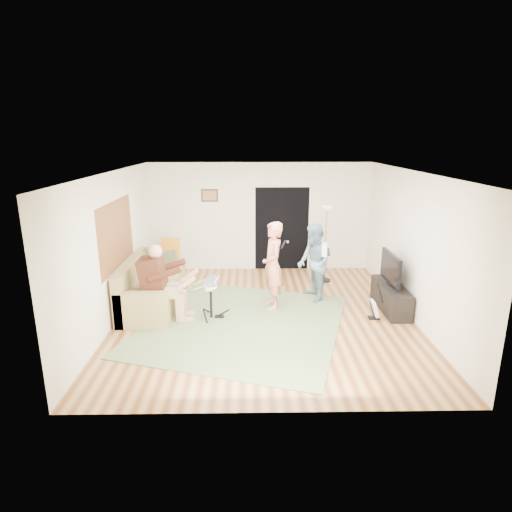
% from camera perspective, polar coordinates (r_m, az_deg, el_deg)
% --- Properties ---
extents(floor, '(6.00, 6.00, 0.00)m').
position_cam_1_polar(floor, '(8.27, 1.10, -7.89)').
color(floor, brown).
rests_on(floor, ground).
extents(walls, '(5.50, 6.00, 2.70)m').
position_cam_1_polar(walls, '(7.83, 1.15, 1.21)').
color(walls, silver).
rests_on(walls, floor).
extents(ceiling, '(6.00, 6.00, 0.00)m').
position_cam_1_polar(ceiling, '(7.60, 1.21, 11.12)').
color(ceiling, white).
rests_on(ceiling, walls).
extents(window_blinds, '(0.00, 2.05, 2.05)m').
position_cam_1_polar(window_blinds, '(8.34, -18.12, 2.74)').
color(window_blinds, brown).
rests_on(window_blinds, walls).
extents(doorway, '(2.10, 0.00, 2.10)m').
position_cam_1_polar(doorway, '(10.83, 3.46, 3.63)').
color(doorway, black).
rests_on(doorway, walls).
extents(picture_frame, '(0.42, 0.03, 0.32)m').
position_cam_1_polar(picture_frame, '(10.70, -6.21, 8.03)').
color(picture_frame, '#3F2314').
rests_on(picture_frame, walls).
extents(area_rug, '(4.34, 4.51, 0.02)m').
position_cam_1_polar(area_rug, '(7.90, -1.81, -9.00)').
color(area_rug, '#586B41').
rests_on(area_rug, floor).
extents(sofa, '(0.96, 2.32, 0.94)m').
position_cam_1_polar(sofa, '(8.88, -14.10, -4.52)').
color(sofa, '#98844C').
rests_on(sofa, floor).
extents(drummer, '(0.93, 0.52, 1.43)m').
position_cam_1_polar(drummer, '(8.10, -12.17, -4.51)').
color(drummer, '#472114').
rests_on(drummer, sofa).
extents(drum_kit, '(0.41, 0.73, 0.75)m').
position_cam_1_polar(drum_kit, '(8.06, -6.02, -6.07)').
color(drum_kit, black).
rests_on(drum_kit, floor).
extents(singer, '(0.51, 0.69, 1.74)m').
position_cam_1_polar(singer, '(8.35, 2.25, -1.30)').
color(singer, '#D8765D').
rests_on(singer, floor).
extents(microphone, '(0.06, 0.06, 0.24)m').
position_cam_1_polar(microphone, '(8.25, 3.67, 1.55)').
color(microphone, black).
rests_on(microphone, singer).
extents(guitarist, '(0.76, 0.89, 1.61)m').
position_cam_1_polar(guitarist, '(8.83, 7.73, -0.91)').
color(guitarist, slate).
rests_on(guitarist, floor).
extents(guitar_held, '(0.21, 0.61, 0.26)m').
position_cam_1_polar(guitar_held, '(8.79, 9.08, 0.91)').
color(guitar_held, white).
rests_on(guitar_held, guitarist).
extents(guitar_spare, '(0.26, 0.23, 0.72)m').
position_cam_1_polar(guitar_spare, '(8.34, 15.55, -6.74)').
color(guitar_spare, black).
rests_on(guitar_spare, floor).
extents(torchiere_lamp, '(0.32, 0.32, 1.77)m').
position_cam_1_polar(torchiere_lamp, '(9.97, 9.31, 3.37)').
color(torchiere_lamp, black).
rests_on(torchiere_lamp, floor).
extents(dining_chair, '(0.45, 0.48, 1.04)m').
position_cam_1_polar(dining_chair, '(10.10, -11.30, -1.54)').
color(dining_chair, '#C9B482').
rests_on(dining_chair, floor).
extents(tv_cabinet, '(0.40, 1.40, 0.50)m').
position_cam_1_polar(tv_cabinet, '(8.85, 17.51, -5.27)').
color(tv_cabinet, black).
rests_on(tv_cabinet, floor).
extents(television, '(0.06, 1.03, 0.59)m').
position_cam_1_polar(television, '(8.65, 17.52, -1.56)').
color(television, black).
rests_on(television, tv_cabinet).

